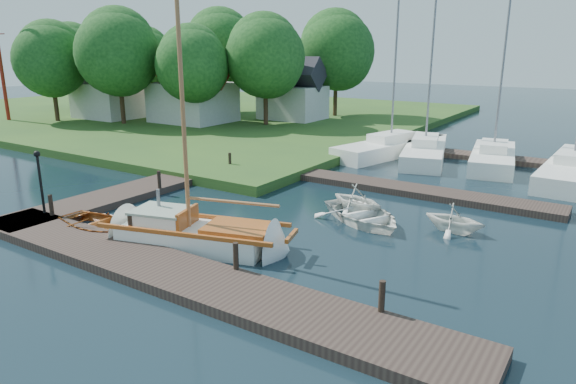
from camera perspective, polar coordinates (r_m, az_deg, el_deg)
The scene contains 32 objects.
ground at distance 19.75m, azimuth -0.00°, elevation -3.35°, with size 160.00×160.00×0.00m, color black.
near_dock at distance 15.40m, azimuth -12.53°, elevation -8.85°, with size 18.00×2.20×0.30m, color #32251F.
left_dock at distance 26.13m, azimuth -12.34°, elevation 1.39°, with size 2.20×18.00×0.30m, color #32251F.
far_dock at distance 24.41m, azimuth 12.41°, elevation 0.38°, with size 14.00×1.60×0.30m, color #32251F.
shore at distance 53.99m, azimuth -12.20°, elevation 8.78°, with size 50.00×40.00×0.50m, color #2C4F20.
mooring_post_0 at distance 21.47m, azimuth -24.84°, elevation -1.32°, with size 0.16×0.16×0.80m, color black.
mooring_post_1 at distance 17.92m, azimuth -17.09°, elevation -3.73°, with size 0.16×0.16×0.80m, color black.
mooring_post_2 at distance 14.90m, azimuth -5.82°, elevation -7.08°, with size 0.16×0.16×0.80m, color black.
mooring_post_3 at distance 12.78m, azimuth 10.39°, elevation -11.32°, with size 0.16×0.16×0.80m, color black.
mooring_post_4 at distance 23.96m, azimuth -14.12°, elevation 1.35°, with size 0.16×0.16×0.80m, color black.
mooring_post_5 at distance 27.48m, azimuth -6.48°, elevation 3.54°, with size 0.16×0.16×0.80m, color black.
lamp_post at distance 21.60m, azimuth -25.90°, elevation 1.88°, with size 0.24×0.24×2.44m.
sailboat at distance 17.53m, azimuth -9.80°, elevation -4.92°, with size 7.41×3.85×9.83m.
dinghy at distance 19.91m, azimuth -20.34°, elevation -3.08°, with size 2.57×3.59×0.74m, color brown.
tender_b at distance 20.85m, azimuth 7.69°, elevation -0.61°, with size 2.10×2.43×1.28m, color white.
tender_c at distance 19.79m, azimuth 8.32°, elevation -2.23°, with size 2.82×3.95×0.82m, color white.
tender_d at distance 19.51m, azimuth 18.04°, elevation -2.61°, with size 1.89×2.19×1.16m, color white.
marina_boat_0 at distance 32.65m, azimuth 11.34°, elevation 5.03°, with size 4.30×9.20×10.97m.
marina_boat_1 at distance 31.93m, azimuth 14.97°, elevation 4.55°, with size 4.35×8.75×9.38m.
marina_boat_2 at distance 31.08m, azimuth 21.82°, elevation 3.68°, with size 3.45×7.52×10.37m.
marina_boat_3 at distance 30.21m, azimuth 29.07°, elevation 2.47°, with size 2.57×9.99×10.74m.
house_a at distance 43.88m, azimuth -10.56°, elevation 10.90°, with size 6.30×5.00×6.29m.
house_b at distance 48.51m, azimuth -19.19°, elevation 10.52°, with size 5.77×4.50×5.79m.
house_c at distance 44.90m, azimuth 0.54°, elevation 10.78°, with size 5.25×4.00×5.28m.
tree_0 at distance 47.74m, azimuth -24.84°, elevation 13.22°, with size 6.12×6.07×8.28m.
tree_1 at distance 44.02m, azimuth -18.34°, elevation 14.49°, with size 6.70×6.70×9.20m.
tree_2 at distance 40.97m, azimuth -10.57°, elevation 13.79°, with size 5.83×5.75×7.82m.
tree_3 at distance 41.48m, azimuth -2.51°, elevation 14.82°, with size 6.41×6.38×8.74m.
tree_4 at distance 49.57m, azimuth -7.50°, elevation 15.50°, with size 7.01×7.01×9.66m.
tree_5 at distance 53.78m, azimuth -15.59°, elevation 14.07°, with size 6.00×5.94×8.10m.
tree_6 at distance 56.05m, azimuth -22.95°, elevation 13.70°, with size 6.24×6.20×8.46m.
tree_7 at distance 47.21m, azimuth 5.44°, elevation 15.35°, with size 6.83×6.83×9.38m.
Camera 1 is at (10.27, -15.58, 6.46)m, focal length 32.00 mm.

